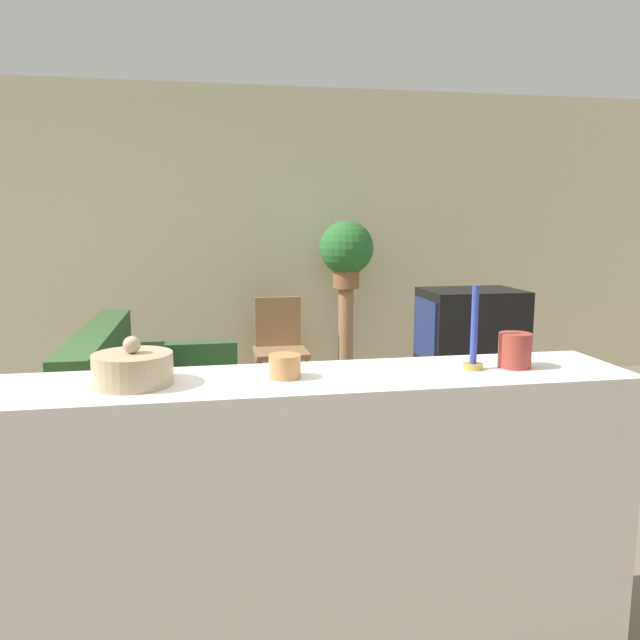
% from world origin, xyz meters
% --- Properties ---
extents(ground_plane, '(14.00, 14.00, 0.00)m').
position_xyz_m(ground_plane, '(0.00, 0.00, 0.00)').
color(ground_plane, '#756656').
extents(wall_back, '(9.00, 0.06, 2.70)m').
position_xyz_m(wall_back, '(0.00, 3.43, 1.35)').
color(wall_back, beige).
rests_on(wall_back, ground_plane).
extents(couch, '(0.98, 1.74, 0.87)m').
position_xyz_m(couch, '(-0.47, 1.55, 0.30)').
color(couch, '#33562D').
rests_on(couch, ground_plane).
extents(tv_stand, '(0.85, 0.60, 0.53)m').
position_xyz_m(tv_stand, '(1.64, 1.63, 0.27)').
color(tv_stand, '#9E754C').
rests_on(tv_stand, ground_plane).
extents(television, '(0.67, 0.49, 0.53)m').
position_xyz_m(television, '(1.64, 1.63, 0.79)').
color(television, black).
rests_on(television, tv_stand).
extents(wooden_chair, '(0.44, 0.44, 0.87)m').
position_xyz_m(wooden_chair, '(0.46, 2.86, 0.48)').
color(wooden_chair, '#9E754C').
rests_on(wooden_chair, ground_plane).
extents(plant_stand, '(0.13, 0.13, 0.93)m').
position_xyz_m(plant_stand, '(1.07, 2.98, 0.47)').
color(plant_stand, '#9E754C').
rests_on(plant_stand, ground_plane).
extents(potted_plant, '(0.47, 0.47, 0.59)m').
position_xyz_m(potted_plant, '(1.07, 2.98, 1.26)').
color(potted_plant, '#8E5B3D').
rests_on(potted_plant, plant_stand).
extents(foreground_counter, '(2.56, 0.44, 1.01)m').
position_xyz_m(foreground_counter, '(0.00, -0.35, 0.51)').
color(foreground_counter, white).
rests_on(foreground_counter, ground_plane).
extents(decorative_bowl, '(0.25, 0.25, 0.16)m').
position_xyz_m(decorative_bowl, '(-0.38, -0.35, 1.07)').
color(decorative_bowl, tan).
rests_on(decorative_bowl, foreground_counter).
extents(candle_jar, '(0.11, 0.11, 0.08)m').
position_xyz_m(candle_jar, '(0.10, -0.35, 1.05)').
color(candle_jar, '#C6844C').
rests_on(candle_jar, foreground_counter).
extents(candlestick, '(0.07, 0.07, 0.29)m').
position_xyz_m(candlestick, '(0.76, -0.35, 1.11)').
color(candlestick, '#B7933D').
rests_on(candlestick, foreground_counter).
extents(coffee_tin, '(0.11, 0.11, 0.12)m').
position_xyz_m(coffee_tin, '(0.91, -0.35, 1.07)').
color(coffee_tin, '#99382D').
rests_on(coffee_tin, foreground_counter).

